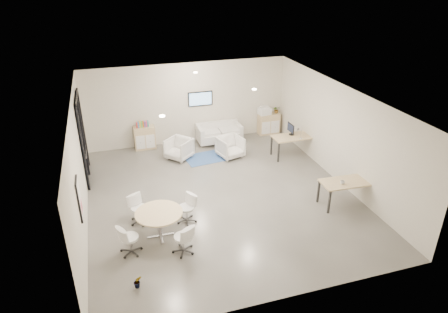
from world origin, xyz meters
name	(u,v)px	position (x,y,z in m)	size (l,w,h in m)	color
room_shell	(221,149)	(0.00, 0.00, 1.60)	(9.60, 10.60, 4.80)	#53514C
glass_door	(82,136)	(-3.95, 2.51, 1.50)	(0.09, 1.90, 2.85)	black
artwork	(79,199)	(-3.97, -1.60, 1.55)	(0.05, 0.54, 1.04)	black
wall_tv	(200,99)	(0.50, 4.46, 1.75)	(0.98, 0.06, 0.58)	black
ceiling_spots	(206,90)	(-0.20, 0.83, 3.18)	(3.14, 4.14, 0.03)	#FFEAC6
sideboard_left	(145,138)	(-1.81, 4.27, 0.45)	(0.80, 0.42, 0.90)	tan
sideboard_right	(269,124)	(3.40, 4.26, 0.44)	(0.89, 0.43, 0.89)	tan
books	(142,124)	(-1.85, 4.27, 1.01)	(0.47, 0.14, 0.22)	red
printer	(264,111)	(3.18, 4.26, 1.05)	(0.53, 0.46, 0.34)	white
loveseat	(219,133)	(1.13, 4.05, 0.36)	(1.77, 0.90, 0.66)	silver
blue_rug	(207,158)	(0.27, 2.73, 0.01)	(1.57, 1.05, 0.01)	#2A4B81
armchair_left	(179,148)	(-0.72, 3.01, 0.43)	(0.83, 0.78, 0.86)	silver
armchair_right	(230,146)	(1.15, 2.59, 0.43)	(0.84, 0.79, 0.86)	silver
desk_rear	(293,138)	(3.39, 1.96, 0.72)	(1.54, 0.78, 0.80)	tan
desk_front	(345,184)	(3.38, -1.55, 0.69)	(1.50, 0.80, 0.77)	tan
monitor	(291,129)	(3.35, 2.11, 1.03)	(0.20, 0.50, 0.44)	black
round_table	(159,215)	(-2.13, -1.51, 0.67)	(1.24, 1.24, 0.75)	tan
meeting_chairs	(160,223)	(-2.13, -1.51, 0.41)	(2.41, 2.41, 0.82)	white
plant_cabinet	(276,110)	(3.72, 4.25, 1.01)	(0.27, 0.30, 0.24)	#3F7F3F
plant_floor	(138,285)	(-2.92, -3.23, 0.07)	(0.18, 0.33, 0.15)	#3F7F3F
cup	(343,182)	(3.21, -1.64, 0.83)	(0.13, 0.10, 0.13)	white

